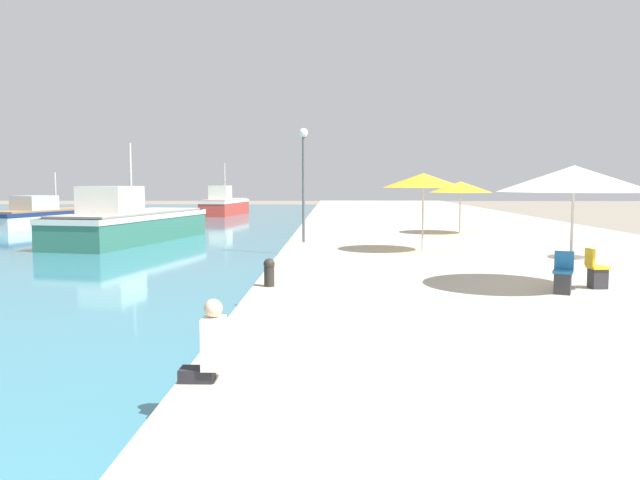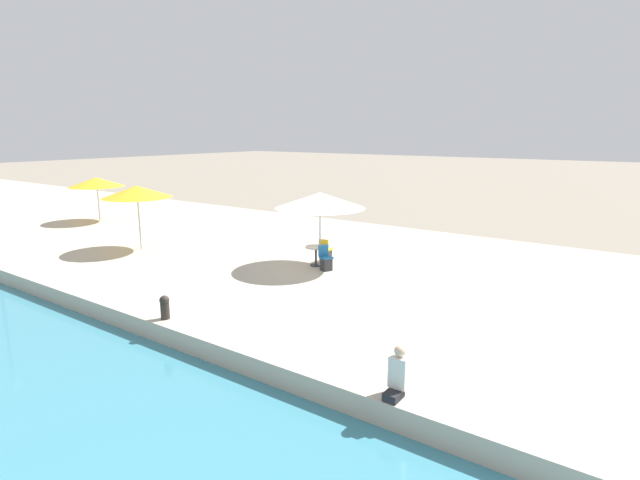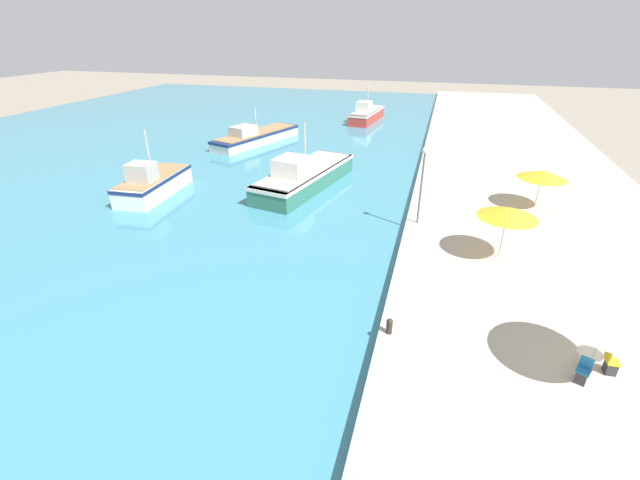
{
  "view_description": "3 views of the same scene",
  "coord_description": "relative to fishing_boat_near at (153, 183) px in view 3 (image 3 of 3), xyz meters",
  "views": [
    {
      "loc": [
        1.9,
        -2.04,
        2.96
      ],
      "look_at": [
        1.5,
        15.29,
        1.36
      ],
      "focal_mm": 35.0,
      "sensor_mm": 36.0,
      "label": 1
    },
    {
      "loc": [
        -7.55,
        1.48,
        5.51
      ],
      "look_at": [
        7.2,
        11.92,
        1.56
      ],
      "focal_mm": 28.0,
      "sensor_mm": 36.0,
      "label": 2
    },
    {
      "loc": [
        1.4,
        -1.11,
        11.18
      ],
      "look_at": [
        -4.0,
        18.0,
        1.16
      ],
      "focal_mm": 24.0,
      "sensor_mm": 36.0,
      "label": 3
    }
  ],
  "objects": [
    {
      "name": "cafe_chair_right",
      "position": [
        25.1,
        -12.51,
        -0.09
      ],
      "size": [
        0.54,
        0.56,
        0.91
      ],
      "rotation": [
        0.0,
        0.0,
        2.72
      ],
      "color": "#2D2D33",
      "rests_on": "quay_promenade"
    },
    {
      "name": "fishing_boat_far",
      "position": [
        0.97,
        16.23,
        -0.21
      ],
      "size": [
        6.03,
        11.36,
        3.63
      ],
      "rotation": [
        0.0,
        0.0,
        -0.32
      ],
      "color": "silver",
      "rests_on": "water_basin"
    },
    {
      "name": "water_basin",
      "position": [
        -9.75,
        13.08,
        -0.95
      ],
      "size": [
        56.0,
        90.0,
        0.04
      ],
      "color": "teal",
      "rests_on": "ground_plane"
    },
    {
      "name": "fishing_boat_near",
      "position": [
        0.0,
        0.0,
        0.0
      ],
      "size": [
        3.01,
        6.87,
        4.74
      ],
      "rotation": [
        0.0,
        0.0,
        0.07
      ],
      "color": "white",
      "rests_on": "water_basin"
    },
    {
      "name": "cafe_chair_left",
      "position": [
        26.12,
        -11.8,
        -0.09
      ],
      "size": [
        0.46,
        0.43,
        0.91
      ],
      "rotation": [
        0.0,
        0.0,
        -1.5
      ],
      "color": "#2D2D33",
      "rests_on": "quay_promenade"
    },
    {
      "name": "cafe_umbrella_white",
      "position": [
        23.23,
        -4.18,
        2.06
      ],
      "size": [
        2.85,
        2.85,
        2.73
      ],
      "color": "#B7B7B7",
      "rests_on": "quay_promenade"
    },
    {
      "name": "fishing_boat_mid",
      "position": [
        10.06,
        4.48,
        0.02
      ],
      "size": [
        5.32,
        11.27,
        4.86
      ],
      "rotation": [
        0.0,
        0.0,
        -0.2
      ],
      "color": "#33705B",
      "rests_on": "water_basin"
    },
    {
      "name": "fishing_boat_distant",
      "position": [
        10.14,
        30.64,
        -0.01
      ],
      "size": [
        3.32,
        8.58,
        4.69
      ],
      "rotation": [
        0.0,
        0.0,
        -0.11
      ],
      "color": "red",
      "rests_on": "water_basin"
    },
    {
      "name": "cafe_umbrella_pink",
      "position": [
        25.44,
        -12.0,
        2.07
      ],
      "size": [
        3.32,
        3.32,
        2.78
      ],
      "color": "#B7B7B7",
      "rests_on": "quay_promenade"
    },
    {
      "name": "cafe_umbrella_striped",
      "position": [
        26.09,
        3.65,
        1.78
      ],
      "size": [
        2.95,
        2.95,
        2.45
      ],
      "color": "#B7B7B7",
      "rests_on": "quay_promenade"
    },
    {
      "name": "quay_promenade",
      "position": [
        26.25,
        13.08,
        -0.69
      ],
      "size": [
        16.0,
        90.0,
        0.56
      ],
      "color": "#BCB29E",
      "rests_on": "ground_plane"
    },
    {
      "name": "mooring_bollard",
      "position": [
        18.64,
        -11.71,
        -0.06
      ],
      "size": [
        0.26,
        0.26,
        0.65
      ],
      "color": "#2D2823",
      "rests_on": "quay_promenade"
    },
    {
      "name": "lamppost",
      "position": [
        18.91,
        -0.93,
        2.68
      ],
      "size": [
        0.36,
        0.36,
        4.56
      ],
      "color": "#565B60",
      "rests_on": "quay_promenade"
    },
    {
      "name": "cafe_table",
      "position": [
        25.39,
        -11.85,
        0.12
      ],
      "size": [
        0.8,
        0.8,
        0.74
      ],
      "color": "#333338",
      "rests_on": "quay_promenade"
    }
  ]
}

